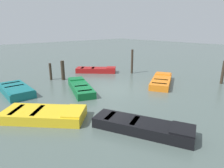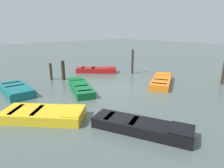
{
  "view_description": "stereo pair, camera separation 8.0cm",
  "coord_description": "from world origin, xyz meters",
  "px_view_note": "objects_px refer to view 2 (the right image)",
  "views": [
    {
      "loc": [
        7.8,
        8.72,
        3.76
      ],
      "look_at": [
        0.0,
        0.0,
        0.35
      ],
      "focal_mm": 31.49,
      "sensor_mm": 36.0,
      "label": 1
    },
    {
      "loc": [
        7.74,
        8.77,
        3.76
      ],
      "look_at": [
        0.0,
        0.0,
        0.35
      ],
      "focal_mm": 31.49,
      "sensor_mm": 36.0,
      "label": 2
    }
  ],
  "objects_px": {
    "rowboat_black": "(142,126)",
    "mooring_piling_far_right": "(63,70)",
    "mooring_piling_far_left": "(132,62)",
    "mooring_piling_center": "(223,72)",
    "rowboat_red": "(97,70)",
    "rowboat_teal": "(16,90)",
    "mooring_piling_mid_right": "(51,71)",
    "rowboat_green": "(80,87)",
    "rowboat_yellow": "(44,114)",
    "rowboat_orange": "(162,81)"
  },
  "relations": [
    {
      "from": "rowboat_red",
      "to": "mooring_piling_center",
      "type": "height_order",
      "value": "mooring_piling_center"
    },
    {
      "from": "rowboat_red",
      "to": "rowboat_teal",
      "type": "xyz_separation_m",
      "value": [
        6.89,
        1.28,
        0.0
      ]
    },
    {
      "from": "mooring_piling_far_right",
      "to": "mooring_piling_center",
      "type": "relative_size",
      "value": 0.89
    },
    {
      "from": "mooring_piling_far_left",
      "to": "mooring_piling_center",
      "type": "distance_m",
      "value": 6.66
    },
    {
      "from": "rowboat_green",
      "to": "rowboat_yellow",
      "type": "bearing_deg",
      "value": 146.39
    },
    {
      "from": "rowboat_green",
      "to": "rowboat_orange",
      "type": "xyz_separation_m",
      "value": [
        -4.93,
        2.44,
        -0.0
      ]
    },
    {
      "from": "rowboat_green",
      "to": "rowboat_teal",
      "type": "relative_size",
      "value": 1.14
    },
    {
      "from": "rowboat_orange",
      "to": "mooring_piling_mid_right",
      "type": "xyz_separation_m",
      "value": [
        5.12,
        -6.09,
        0.4
      ]
    },
    {
      "from": "mooring_piling_far_left",
      "to": "rowboat_green",
      "type": "bearing_deg",
      "value": 10.75
    },
    {
      "from": "mooring_piling_mid_right",
      "to": "mooring_piling_far_right",
      "type": "distance_m",
      "value": 0.91
    },
    {
      "from": "rowboat_orange",
      "to": "mooring_piling_center",
      "type": "relative_size",
      "value": 2.34
    },
    {
      "from": "mooring_piling_far_left",
      "to": "mooring_piling_center",
      "type": "relative_size",
      "value": 1.25
    },
    {
      "from": "rowboat_orange",
      "to": "rowboat_teal",
      "type": "distance_m",
      "value": 9.22
    },
    {
      "from": "mooring_piling_mid_right",
      "to": "mooring_piling_center",
      "type": "bearing_deg",
      "value": 133.34
    },
    {
      "from": "rowboat_red",
      "to": "rowboat_teal",
      "type": "relative_size",
      "value": 0.96
    },
    {
      "from": "rowboat_yellow",
      "to": "mooring_piling_center",
      "type": "relative_size",
      "value": 2.17
    },
    {
      "from": "mooring_piling_far_left",
      "to": "mooring_piling_mid_right",
      "type": "xyz_separation_m",
      "value": [
        6.01,
        -2.54,
        -0.38
      ]
    },
    {
      "from": "rowboat_orange",
      "to": "mooring_piling_mid_right",
      "type": "distance_m",
      "value": 7.97
    },
    {
      "from": "rowboat_black",
      "to": "rowboat_yellow",
      "type": "height_order",
      "value": "same"
    },
    {
      "from": "rowboat_yellow",
      "to": "mooring_piling_mid_right",
      "type": "height_order",
      "value": "mooring_piling_mid_right"
    },
    {
      "from": "rowboat_red",
      "to": "mooring_piling_far_left",
      "type": "xyz_separation_m",
      "value": [
        -2.03,
        2.25,
        0.78
      ]
    },
    {
      "from": "mooring_piling_center",
      "to": "mooring_piling_far_right",
      "type": "bearing_deg",
      "value": -47.16
    },
    {
      "from": "rowboat_green",
      "to": "mooring_piling_far_right",
      "type": "height_order",
      "value": "mooring_piling_far_right"
    },
    {
      "from": "mooring_piling_mid_right",
      "to": "mooring_piling_center",
      "type": "xyz_separation_m",
      "value": [
        -8.3,
        8.79,
        0.18
      ]
    },
    {
      "from": "rowboat_yellow",
      "to": "mooring_piling_far_left",
      "type": "relative_size",
      "value": 1.74
    },
    {
      "from": "rowboat_black",
      "to": "rowboat_red",
      "type": "xyz_separation_m",
      "value": [
        -4.78,
        -9.06,
        0.0
      ]
    },
    {
      "from": "rowboat_green",
      "to": "mooring_piling_center",
      "type": "distance_m",
      "value": 9.62
    },
    {
      "from": "mooring_piling_mid_right",
      "to": "mooring_piling_far_left",
      "type": "bearing_deg",
      "value": 157.11
    },
    {
      "from": "rowboat_red",
      "to": "rowboat_yellow",
      "type": "xyz_separation_m",
      "value": [
        7.05,
        5.63,
        -0.0
      ]
    },
    {
      "from": "mooring_piling_mid_right",
      "to": "mooring_piling_far_right",
      "type": "bearing_deg",
      "value": 139.64
    },
    {
      "from": "rowboat_teal",
      "to": "mooring_piling_mid_right",
      "type": "distance_m",
      "value": 3.33
    },
    {
      "from": "rowboat_teal",
      "to": "mooring_piling_far_right",
      "type": "xyz_separation_m",
      "value": [
        -3.6,
        -0.99,
        0.49
      ]
    },
    {
      "from": "rowboat_black",
      "to": "mooring_piling_far_right",
      "type": "height_order",
      "value": "mooring_piling_far_right"
    },
    {
      "from": "rowboat_teal",
      "to": "mooring_piling_far_left",
      "type": "height_order",
      "value": "mooring_piling_far_left"
    },
    {
      "from": "rowboat_red",
      "to": "rowboat_black",
      "type": "bearing_deg",
      "value": -72.6
    },
    {
      "from": "rowboat_black",
      "to": "rowboat_orange",
      "type": "distance_m",
      "value": 6.76
    },
    {
      "from": "rowboat_teal",
      "to": "mooring_piling_mid_right",
      "type": "bearing_deg",
      "value": 120.84
    },
    {
      "from": "rowboat_teal",
      "to": "mooring_piling_center",
      "type": "bearing_deg",
      "value": 59.7
    },
    {
      "from": "rowboat_black",
      "to": "rowboat_red",
      "type": "height_order",
      "value": "same"
    },
    {
      "from": "rowboat_yellow",
      "to": "rowboat_red",
      "type": "bearing_deg",
      "value": 85.2
    },
    {
      "from": "rowboat_green",
      "to": "mooring_piling_mid_right",
      "type": "bearing_deg",
      "value": 24.58
    },
    {
      "from": "rowboat_green",
      "to": "mooring_piling_far_right",
      "type": "relative_size",
      "value": 2.59
    },
    {
      "from": "mooring_piling_far_left",
      "to": "rowboat_orange",
      "type": "bearing_deg",
      "value": 75.94
    },
    {
      "from": "rowboat_green",
      "to": "rowboat_teal",
      "type": "bearing_deg",
      "value": 77.81
    },
    {
      "from": "rowboat_green",
      "to": "mooring_piling_mid_right",
      "type": "height_order",
      "value": "mooring_piling_mid_right"
    },
    {
      "from": "mooring_piling_far_left",
      "to": "mooring_piling_mid_right",
      "type": "distance_m",
      "value": 6.54
    },
    {
      "from": "mooring_piling_far_left",
      "to": "rowboat_yellow",
      "type": "bearing_deg",
      "value": 20.41
    },
    {
      "from": "rowboat_green",
      "to": "rowboat_black",
      "type": "bearing_deg",
      "value": -168.32
    },
    {
      "from": "rowboat_black",
      "to": "rowboat_yellow",
      "type": "bearing_deg",
      "value": -170.26
    },
    {
      "from": "rowboat_green",
      "to": "rowboat_red",
      "type": "bearing_deg",
      "value": -26.93
    }
  ]
}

